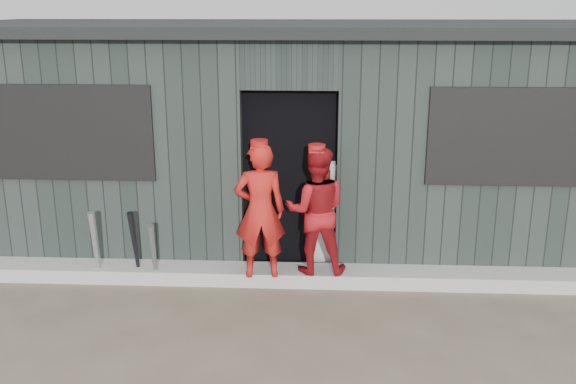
# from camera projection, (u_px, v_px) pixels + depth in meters

# --- Properties ---
(ground) EXTENTS (80.00, 80.00, 0.00)m
(ground) POSITION_uv_depth(u_px,v_px,m) (276.00, 378.00, 5.06)
(ground) COLOR brown
(ground) RESTS_ON ground
(curb) EXTENTS (8.00, 0.36, 0.15)m
(curb) POSITION_uv_depth(u_px,v_px,m) (288.00, 275.00, 6.78)
(curb) COLOR #A5A5A0
(curb) RESTS_ON ground
(bat_left) EXTENTS (0.08, 0.19, 0.80)m
(bat_left) POSITION_uv_depth(u_px,v_px,m) (96.00, 247.00, 6.69)
(bat_left) COLOR #999AA2
(bat_left) RESTS_ON ground
(bat_mid) EXTENTS (0.10, 0.25, 0.70)m
(bat_mid) POSITION_uv_depth(u_px,v_px,m) (154.00, 254.00, 6.63)
(bat_mid) COLOR slate
(bat_mid) RESTS_ON ground
(bat_right) EXTENTS (0.08, 0.23, 0.80)m
(bat_right) POSITION_uv_depth(u_px,v_px,m) (135.00, 246.00, 6.70)
(bat_right) COLOR black
(bat_right) RESTS_ON ground
(player_red_left) EXTENTS (0.55, 0.40, 1.39)m
(player_red_left) POSITION_uv_depth(u_px,v_px,m) (260.00, 211.00, 6.40)
(player_red_left) COLOR red
(player_red_left) RESTS_ON curb
(player_red_right) EXTENTS (0.65, 0.51, 1.33)m
(player_red_right) POSITION_uv_depth(u_px,v_px,m) (316.00, 210.00, 6.53)
(player_red_right) COLOR maroon
(player_red_right) RESTS_ON curb
(player_grey_back) EXTENTS (0.69, 0.52, 1.27)m
(player_grey_back) POSITION_uv_depth(u_px,v_px,m) (328.00, 213.00, 7.02)
(player_grey_back) COLOR #A9A9A9
(player_grey_back) RESTS_ON ground
(dugout) EXTENTS (8.30, 3.30, 2.62)m
(dugout) POSITION_uv_depth(u_px,v_px,m) (295.00, 132.00, 8.06)
(dugout) COLOR black
(dugout) RESTS_ON ground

